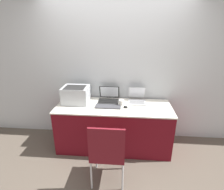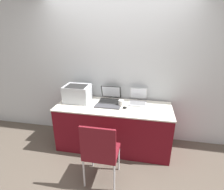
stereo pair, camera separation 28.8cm
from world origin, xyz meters
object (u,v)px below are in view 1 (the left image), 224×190
object	(u,v)px
coffee_cup	(121,103)
chair	(107,150)
laptop_left	(109,98)
external_keyboard	(108,107)
printer	(76,94)
mouse	(126,107)
laptop_right	(137,99)

from	to	relation	value
coffee_cup	chair	xyz separation A→B (m)	(-0.14, -0.86, -0.30)
laptop_left	coffee_cup	distance (m)	0.29
external_keyboard	laptop_left	bearing A→B (deg)	93.16
laptop_left	coffee_cup	world-z (taller)	laptop_left
printer	mouse	world-z (taller)	printer
laptop_left	external_keyboard	distance (m)	0.27
external_keyboard	mouse	bearing A→B (deg)	-2.02
laptop_right	external_keyboard	size ratio (longest dim) A/B	0.81
mouse	printer	bearing A→B (deg)	169.30
printer	chair	bearing A→B (deg)	-55.25
laptop_right	coffee_cup	distance (m)	0.32
printer	laptop_right	xyz separation A→B (m)	(1.05, 0.12, -0.10)
chair	coffee_cup	bearing A→B (deg)	80.78
external_keyboard	mouse	size ratio (longest dim) A/B	5.89
external_keyboard	chair	xyz separation A→B (m)	(0.07, -0.78, -0.26)
printer	laptop_right	distance (m)	1.06
printer	laptop_left	bearing A→B (deg)	11.92
laptop_right	external_keyboard	bearing A→B (deg)	-150.39
laptop_left	laptop_right	bearing A→B (deg)	0.46
laptop_right	external_keyboard	world-z (taller)	laptop_right
coffee_cup	chair	distance (m)	0.92
coffee_cup	external_keyboard	bearing A→B (deg)	-158.20
laptop_right	coffee_cup	world-z (taller)	laptop_right
laptop_right	coffee_cup	xyz separation A→B (m)	(-0.27, -0.19, -0.00)
printer	laptop_right	size ratio (longest dim) A/B	1.27
chair	mouse	bearing A→B (deg)	74.49
printer	external_keyboard	xyz separation A→B (m)	(0.57, -0.15, -0.15)
mouse	external_keyboard	bearing A→B (deg)	177.98
mouse	laptop_right	bearing A→B (deg)	55.77
printer	laptop_right	world-z (taller)	printer
coffee_cup	mouse	bearing A→B (deg)	-52.83
laptop_right	mouse	xyz separation A→B (m)	(-0.19, -0.28, -0.04)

